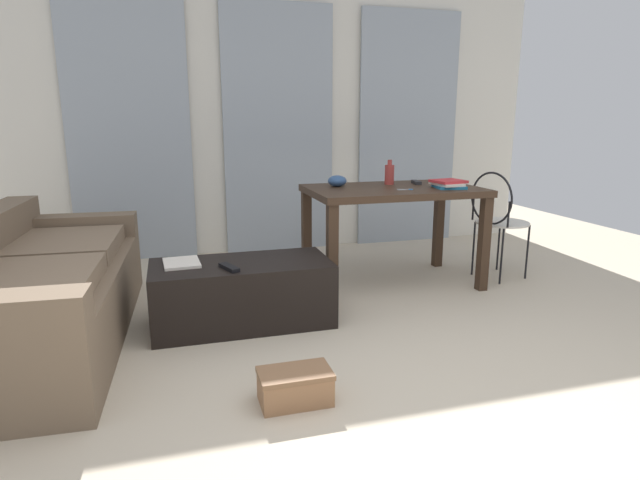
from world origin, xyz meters
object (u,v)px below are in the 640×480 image
Objects in this scene: tv_remote_on_table at (416,182)px; wire_chair at (497,214)px; magazine at (182,263)px; coffee_table at (242,293)px; bottle_near at (389,174)px; book_stack at (448,184)px; shoebox at (295,386)px; couch at (35,293)px; tv_remote_primary at (229,267)px; scissors at (407,189)px; craft_table at (393,201)px; bowl at (337,181)px.

wire_chair is at bearing -12.10° from tv_remote_on_table.
magazine is at bearing -151.21° from tv_remote_on_table.
tv_remote_on_table is 0.58× the size of magazine.
coffee_table is 1.27× the size of wire_chair.
bottle_near is at bearing 160.19° from wire_chair.
coffee_table is 2.14m from wire_chair.
tv_remote_on_table is (0.22, -0.04, -0.07)m from bottle_near.
tv_remote_on_table is (1.49, 0.65, 0.57)m from coffee_table.
bottle_near reaches higher than book_stack.
coffee_table is 1.03m from shoebox.
couch reaches higher than tv_remote_primary.
tv_remote_primary is 0.69× the size of magazine.
bottle_near is 0.73× the size of book_stack.
scissors is 1.92m from shoebox.
scissors is at bearing -76.98° from craft_table.
magazine is (-0.27, 0.19, -0.00)m from tv_remote_primary.
bottle_near is at bearing 134.14° from book_stack.
wire_chair reaches higher than scissors.
magazine is 1.21m from shoebox.
shoebox is (0.18, -0.88, -0.33)m from tv_remote_primary.
scissors is 1.48m from tv_remote_primary.
coffee_table is 1.43m from scissors.
tv_remote_on_table is (0.65, -0.02, -0.03)m from bowl.
wire_chair is 0.68m from tv_remote_on_table.
magazine is at bearing -152.97° from bowl.
bottle_near reaches higher than tv_remote_primary.
scissors is (1.27, 0.34, 0.56)m from coffee_table.
bottle_near is 1.26× the size of tv_remote_on_table.
tv_remote_primary is 0.96m from shoebox.
couch is 3.27m from wire_chair.
craft_table is 8.91× the size of bowl.
craft_table is at bearing 22.23° from coffee_table.
craft_table is 1.66m from magazine.
scissors is (-0.81, -0.05, 0.23)m from wire_chair.
craft_table is at bearing 5.20° from tv_remote_primary.
coffee_table is at bearing -167.74° from book_stack.
bowl is at bearing 157.18° from craft_table.
bottle_near is 0.58× the size of shoebox.
shoebox is at bearing -144.53° from wire_chair.
book_stack is 2.15m from shoebox.
magazine is 0.79× the size of shoebox.
tv_remote_on_table is 1.80m from tv_remote_primary.
wire_chair is 2.46m from magazine.
tv_remote_primary is at bearing -164.08° from book_stack.
book_stack reaches higher than scissors.
bottle_near is (2.44, 0.64, 0.54)m from couch.
bowl reaches higher than scissors.
couch is 1.89× the size of coffee_table.
craft_table is at bearing 172.92° from wire_chair.
tv_remote_primary is (1.08, -0.18, 0.12)m from couch.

